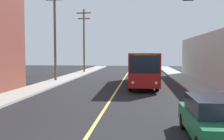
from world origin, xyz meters
TOP-DOWN VIEW (x-y plane):
  - sidewalk_left at (-7.25, 10.00)m, footprint 2.50×90.00m
  - sidewalk_right at (7.25, 10.00)m, footprint 2.50×90.00m
  - lane_stripe_center at (0.00, 15.00)m, footprint 0.16×60.00m
  - city_bus at (2.20, 19.33)m, footprint 2.85×12.21m
  - parked_car_green at (4.65, 2.81)m, footprint 1.84×4.41m
  - utility_pole_mid at (-7.60, 21.71)m, footprint 2.40×0.28m
  - utility_pole_far at (-7.15, 34.80)m, footprint 2.40×0.28m

SIDE VIEW (x-z plane):
  - lane_stripe_center at x=0.00m, z-range 0.00..0.01m
  - sidewalk_left at x=-7.25m, z-range 0.00..0.15m
  - sidewalk_right at x=7.25m, z-range 0.00..0.15m
  - parked_car_green at x=4.65m, z-range 0.03..1.65m
  - city_bus at x=2.20m, z-range 0.22..3.42m
  - utility_pole_far at x=-7.15m, z-range 0.65..10.84m
  - utility_pole_mid at x=-7.60m, z-range 0.66..11.23m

